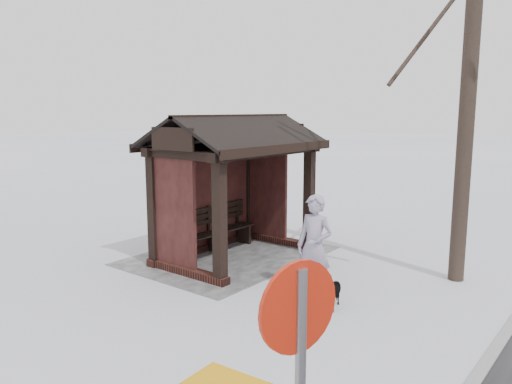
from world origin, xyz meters
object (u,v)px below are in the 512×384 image
pedestrian (314,246)px  road_sign (298,361)px  bus_shelter (230,158)px  dog (331,292)px

pedestrian → road_sign: size_ratio=0.77×
bus_shelter → pedestrian: bearing=71.3°
pedestrian → road_sign: bearing=-59.9°
bus_shelter → road_sign: 7.81m
pedestrian → dog: pedestrian is taller
bus_shelter → dog: bearing=70.1°
pedestrian → dog: size_ratio=2.86×
bus_shelter → dog: size_ratio=5.78×
dog → road_sign: bearing=-82.7°
pedestrian → dog: 0.82m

